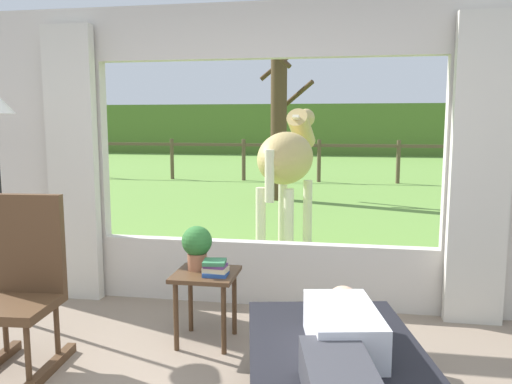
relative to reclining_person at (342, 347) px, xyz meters
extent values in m
cube|color=beige|center=(-2.70, 1.93, 0.75)|extent=(1.15, 0.12, 2.55)
cube|color=beige|center=(-0.68, 1.93, -0.25)|extent=(2.90, 0.12, 0.55)
cube|color=beige|center=(-0.68, 1.93, 1.80)|extent=(2.90, 0.12, 0.45)
cube|color=beige|center=(-2.37, 1.79, 0.68)|extent=(0.44, 0.10, 2.40)
cube|color=beige|center=(1.01, 1.79, 0.68)|extent=(0.44, 0.10, 2.40)
cube|color=olive|center=(-0.68, 12.83, -0.51)|extent=(36.00, 21.68, 0.02)
cube|color=#52722D|center=(-0.68, 22.67, 0.68)|extent=(36.00, 2.00, 2.40)
cube|color=black|center=(0.00, 0.05, -0.19)|extent=(1.20, 1.84, 0.18)
cube|color=silver|center=(0.00, 0.20, 0.01)|extent=(0.45, 0.65, 0.22)
sphere|color=tan|center=(0.00, 0.58, 0.01)|extent=(0.20, 0.20, 0.20)
cube|color=#4C331E|center=(-2.03, 0.41, -0.08)|extent=(0.52, 0.52, 0.06)
cube|color=#4C331E|center=(-2.04, 0.62, 0.26)|extent=(0.48, 0.10, 0.68)
cube|color=#4C331E|center=(-1.83, 0.42, -0.49)|extent=(0.11, 0.68, 0.06)
cylinder|color=#4C331E|center=(-1.83, 0.24, -0.29)|extent=(0.04, 0.04, 0.38)
cylinder|color=#4C331E|center=(-2.22, 0.57, -0.29)|extent=(0.04, 0.04, 0.38)
cylinder|color=#4C331E|center=(-1.86, 0.60, -0.29)|extent=(0.04, 0.04, 0.38)
cube|color=#4C331E|center=(-0.97, 1.07, -0.02)|extent=(0.44, 0.44, 0.03)
cylinder|color=#4C331E|center=(-1.14, 0.90, -0.28)|extent=(0.04, 0.04, 0.49)
cylinder|color=#4C331E|center=(-0.80, 0.90, -0.28)|extent=(0.04, 0.04, 0.49)
cylinder|color=#4C331E|center=(-1.14, 1.24, -0.28)|extent=(0.04, 0.04, 0.49)
cylinder|color=#4C331E|center=(-0.80, 1.24, -0.28)|extent=(0.04, 0.04, 0.49)
cylinder|color=#9E6042|center=(-1.05, 1.13, 0.06)|extent=(0.14, 0.14, 0.12)
sphere|color=#2D6B2D|center=(-1.05, 1.13, 0.21)|extent=(0.22, 0.22, 0.22)
cube|color=#23478C|center=(-0.88, 1.01, 0.01)|extent=(0.17, 0.15, 0.03)
cube|color=beige|center=(-0.88, 1.00, 0.04)|extent=(0.18, 0.13, 0.03)
cube|color=#59336B|center=(-0.88, 1.00, 0.07)|extent=(0.16, 0.13, 0.02)
cube|color=#337247|center=(-0.89, 1.01, 0.09)|extent=(0.17, 0.17, 0.03)
cylinder|color=black|center=(-2.68, 1.22, -0.51)|extent=(0.28, 0.28, 0.03)
cylinder|color=black|center=(-2.68, 1.22, 0.30)|extent=(0.04, 0.04, 1.65)
ellipsoid|color=tan|center=(-0.68, 3.50, 0.65)|extent=(0.76, 1.32, 0.60)
cylinder|color=tan|center=(-0.56, 4.17, 0.96)|extent=(0.36, 0.64, 0.53)
ellipsoid|color=tan|center=(-0.52, 4.40, 1.11)|extent=(0.28, 0.51, 0.24)
cube|color=beige|center=(-0.58, 4.09, 0.99)|extent=(0.15, 0.44, 0.32)
cylinder|color=beige|center=(-0.78, 2.91, 0.50)|extent=(0.12, 0.12, 0.55)
cylinder|color=beige|center=(-0.76, 3.94, -0.08)|extent=(0.11, 0.11, 0.85)
cylinder|color=beige|center=(-0.45, 3.88, -0.08)|extent=(0.11, 0.11, 0.85)
cylinder|color=beige|center=(-0.91, 3.11, -0.08)|extent=(0.11, 0.11, 0.85)
cylinder|color=beige|center=(-0.59, 3.06, -0.08)|extent=(0.11, 0.11, 0.85)
cylinder|color=#4C3823|center=(-1.32, 7.81, 0.95)|extent=(0.32, 0.32, 2.91)
cylinder|color=#47331E|center=(-1.44, 7.45, 2.42)|extent=(0.86, 0.37, 0.78)
cylinder|color=#47331E|center=(-1.32, 8.19, 2.26)|extent=(0.91, 0.10, 0.75)
cylinder|color=#47331E|center=(-1.10, 8.16, 1.51)|extent=(0.95, 0.64, 0.73)
cylinder|color=brown|center=(-8.68, 11.04, 0.05)|extent=(0.10, 0.10, 1.10)
cylinder|color=brown|center=(-6.68, 11.04, 0.05)|extent=(0.10, 0.10, 1.10)
cylinder|color=brown|center=(-4.68, 11.04, 0.05)|extent=(0.10, 0.10, 1.10)
cylinder|color=brown|center=(-2.68, 11.04, 0.05)|extent=(0.10, 0.10, 1.10)
cylinder|color=brown|center=(-0.68, 11.04, 0.05)|extent=(0.10, 0.10, 1.10)
cylinder|color=brown|center=(1.32, 11.04, 0.05)|extent=(0.10, 0.10, 1.10)
cylinder|color=brown|center=(3.32, 11.04, 0.05)|extent=(0.10, 0.10, 1.10)
cube|color=brown|center=(-0.68, 11.04, 0.45)|extent=(16.00, 0.06, 0.08)
camera|label=1|loc=(-0.01, -2.35, 1.06)|focal=35.95mm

